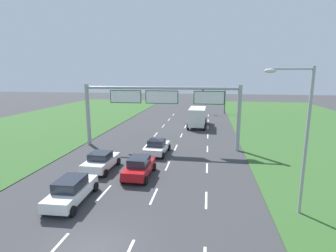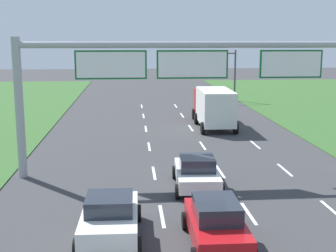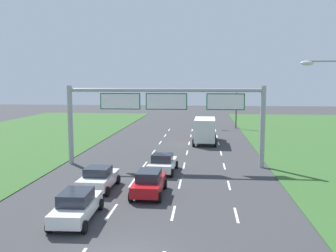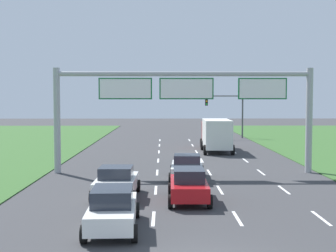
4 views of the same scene
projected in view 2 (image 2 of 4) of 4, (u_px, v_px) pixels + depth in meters
The scene contains 9 objects.
lane_dashes_inner_left at pixel (162, 216), 18.50m from camera, with size 0.14×62.40×0.01m.
lane_dashes_inner_right at pixel (249, 213), 18.78m from camera, with size 0.14×62.40×0.01m.
lane_dashes_slip at pixel (333, 211), 19.06m from camera, with size 0.14×62.40×0.01m.
car_near_red at pixel (216, 223), 15.76m from camera, with size 2.05×4.09×1.61m.
car_lead_silver at pixel (197, 172), 21.84m from camera, with size 2.32×4.21×1.54m.
car_far_ahead at pixel (110, 217), 16.37m from camera, with size 2.25×4.06×1.58m.
box_truck at pixel (213, 106), 36.81m from camera, with size 2.80×7.57×3.01m.
sign_gantry at pixel (191, 77), 23.47m from camera, with size 17.24×0.44×7.00m.
traffic_light_mast at pixel (218, 66), 50.65m from camera, with size 4.76×0.49×5.60m.
Camera 2 is at (-2.94, -5.47, 6.97)m, focal length 50.00 mm.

